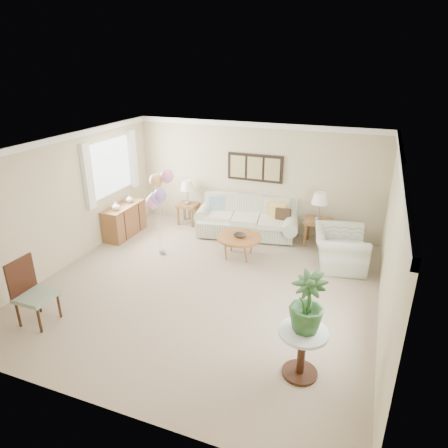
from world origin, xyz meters
name	(u,v)px	position (x,y,z in m)	size (l,w,h in m)	color
ground_plane	(206,287)	(0.00, 0.00, 0.00)	(6.00, 6.00, 0.00)	tan
room_shell	(201,202)	(-0.11, 0.09, 1.63)	(6.04, 6.04, 2.60)	#C6BB90
wall_art_triptych	(255,168)	(0.00, 2.96, 1.55)	(1.35, 0.06, 0.65)	black
sofa	(247,221)	(-0.04, 2.56, 0.36)	(2.61, 1.29, 0.91)	silver
end_table_left	(188,207)	(-1.66, 2.69, 0.45)	(0.49, 0.45, 0.54)	brown
end_table_right	(318,224)	(1.61, 2.58, 0.51)	(0.56, 0.51, 0.61)	brown
lamp_left	(187,186)	(-1.66, 2.69, 0.99)	(0.34, 0.34, 0.60)	gray
lamp_right	(320,199)	(1.61, 2.58, 1.09)	(0.36, 0.36, 0.63)	gray
coffee_table	(239,238)	(0.16, 1.38, 0.43)	(0.93, 0.93, 0.47)	brown
decor_bowl	(240,235)	(0.17, 1.37, 0.50)	(0.25, 0.25, 0.06)	#2D2723
armchair	(340,248)	(2.19, 1.75, 0.38)	(1.16, 1.01, 0.75)	silver
side_table	(302,342)	(2.04, -1.59, 0.53)	(0.65, 0.65, 0.70)	silver
potted_plant	(307,302)	(2.06, -1.55, 1.11)	(0.46, 0.46, 0.81)	#1F4722
accent_chair	(31,291)	(-2.15, -1.92, 0.56)	(0.53, 0.53, 1.08)	gray
credenza	(124,220)	(-2.76, 1.50, 0.37)	(0.46, 1.20, 0.74)	brown
vase_white	(116,206)	(-2.74, 1.21, 0.83)	(0.18, 0.18, 0.19)	silver
vase_sage	(129,199)	(-2.74, 1.76, 0.83)	(0.17, 0.17, 0.18)	#A7B1A2
balloon_cluster	(158,191)	(-1.43, 0.90, 1.43)	(0.53, 0.46, 1.89)	gray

